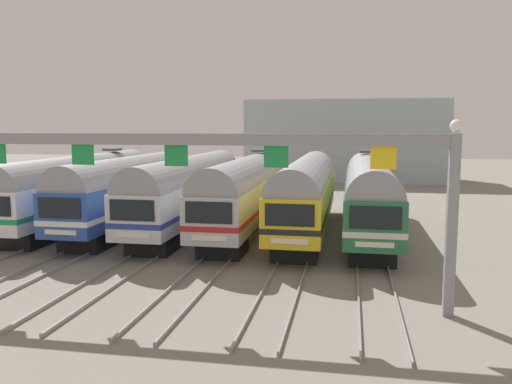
# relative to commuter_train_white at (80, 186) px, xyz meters

# --- Properties ---
(ground_plane) EXTENTS (160.00, 160.00, 0.00)m
(ground_plane) POSITION_rel_commuter_train_white_xyz_m (9.57, 0.00, -2.69)
(ground_plane) COLOR gray
(track_bed) EXTENTS (20.64, 70.00, 0.15)m
(track_bed) POSITION_rel_commuter_train_white_xyz_m (9.57, 17.00, -2.61)
(track_bed) COLOR gray
(track_bed) RESTS_ON ground
(commuter_train_white) EXTENTS (2.88, 18.06, 5.05)m
(commuter_train_white) POSITION_rel_commuter_train_white_xyz_m (0.00, 0.00, 0.00)
(commuter_train_white) COLOR white
(commuter_train_white) RESTS_ON ground
(commuter_train_blue) EXTENTS (2.88, 18.06, 4.77)m
(commuter_train_blue) POSITION_rel_commuter_train_white_xyz_m (3.83, -0.00, -0.00)
(commuter_train_blue) COLOR #284C9E
(commuter_train_blue) RESTS_ON ground
(commuter_train_silver) EXTENTS (2.88, 18.06, 4.77)m
(commuter_train_silver) POSITION_rel_commuter_train_white_xyz_m (7.65, -0.00, -0.00)
(commuter_train_silver) COLOR silver
(commuter_train_silver) RESTS_ON ground
(commuter_train_stainless) EXTENTS (2.88, 18.06, 5.05)m
(commuter_train_stainless) POSITION_rel_commuter_train_white_xyz_m (11.48, 0.00, 0.00)
(commuter_train_stainless) COLOR #B2B5BA
(commuter_train_stainless) RESTS_ON ground
(commuter_train_yellow) EXTENTS (2.88, 18.06, 4.77)m
(commuter_train_yellow) POSITION_rel_commuter_train_white_xyz_m (15.31, -0.00, -0.00)
(commuter_train_yellow) COLOR gold
(commuter_train_yellow) RESTS_ON ground
(commuter_train_green) EXTENTS (2.88, 18.06, 5.05)m
(commuter_train_green) POSITION_rel_commuter_train_white_xyz_m (19.14, 0.00, 0.00)
(commuter_train_green) COLOR #236B42
(commuter_train_green) RESTS_ON ground
(catenary_gantry) EXTENTS (24.38, 0.44, 6.97)m
(catenary_gantry) POSITION_rel_commuter_train_white_xyz_m (9.57, -13.50, 2.63)
(catenary_gantry) COLOR gray
(catenary_gantry) RESTS_ON ground
(maintenance_building) EXTENTS (24.01, 10.00, 9.84)m
(maintenance_building) POSITION_rel_commuter_train_white_xyz_m (17.22, 34.65, 2.23)
(maintenance_building) COLOR #9EB2B7
(maintenance_building) RESTS_ON ground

